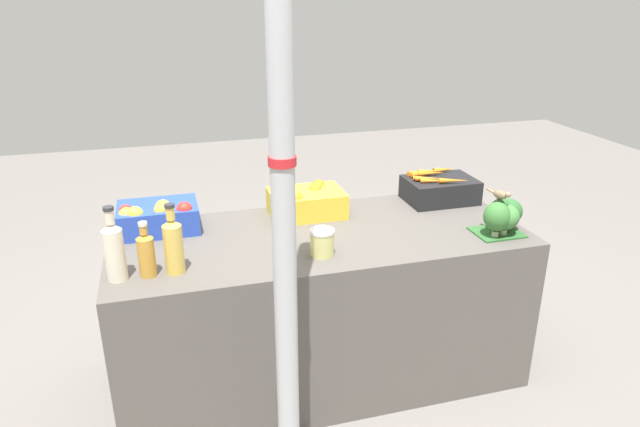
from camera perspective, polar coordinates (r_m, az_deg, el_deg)
name	(u,v)px	position (r m, az deg, el deg)	size (l,w,h in m)	color
ground_plane	(320,370)	(3.08, 0.00, -15.37)	(10.00, 10.00, 0.00)	slate
market_table	(320,305)	(2.86, 0.00, -9.14)	(1.93, 0.81, 0.78)	#56514C
support_pole	(283,183)	(1.81, -3.75, 3.09)	(0.09, 0.09, 2.55)	#B7BABF
apple_crate	(157,217)	(2.80, -15.96, -0.29)	(0.37, 0.26, 0.16)	#2847B7
orange_crate	(305,202)	(2.88, -1.52, 1.19)	(0.37, 0.26, 0.16)	gold
carrot_crate	(439,189)	(3.15, 11.84, 2.43)	(0.37, 0.26, 0.16)	black
broccoli_pile	(502,215)	(2.78, 17.78, -0.16)	(0.24, 0.19, 0.17)	#2D602D
juice_bottle_cloudy	(114,250)	(2.36, -19.89, -3.43)	(0.08, 0.08, 0.31)	beige
juice_bottle_amber	(146,253)	(2.36, -16.99, -3.84)	(0.07, 0.07, 0.23)	gold
juice_bottle_golden	(173,244)	(2.35, -14.45, -3.00)	(0.08, 0.08, 0.30)	gold
pickle_jar	(322,242)	(2.45, 0.21, -2.89)	(0.11, 0.11, 0.12)	#D1CC75
sparrow_bird	(501,195)	(2.72, 17.64, 1.81)	(0.06, 0.13, 0.05)	#4C3D2D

